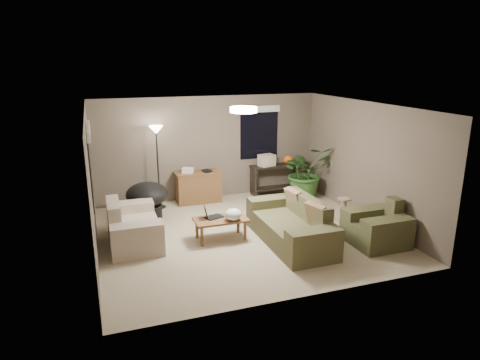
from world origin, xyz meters
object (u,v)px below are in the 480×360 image
object	(u,v)px
papasan_chair	(147,198)
cat_scratching_post	(344,211)
main_sofa	(292,227)
desk	(199,187)
houseplant	(306,178)
floor_lamp	(157,140)
armchair	(377,228)
loveseat	(132,228)
coffee_table	(221,222)
console_table	(275,177)

from	to	relation	value
papasan_chair	cat_scratching_post	size ratio (longest dim) A/B	2.06
main_sofa	desk	bearing A→B (deg)	110.99
houseplant	cat_scratching_post	bearing A→B (deg)	-89.00
floor_lamp	houseplant	size ratio (longest dim) A/B	1.44
floor_lamp	cat_scratching_post	distance (m)	4.39
main_sofa	armchair	size ratio (longest dim) A/B	2.20
floor_lamp	papasan_chair	bearing A→B (deg)	-118.83
loveseat	papasan_chair	bearing A→B (deg)	69.81
desk	main_sofa	bearing A→B (deg)	-69.01
armchair	floor_lamp	distance (m)	5.03
main_sofa	houseplant	distance (m)	2.77
coffee_table	floor_lamp	bearing A→B (deg)	110.14
loveseat	console_table	xyz separation A→B (m)	(3.77, 1.98, 0.14)
console_table	houseplant	bearing A→B (deg)	-46.09
coffee_table	console_table	world-z (taller)	console_table
loveseat	papasan_chair	xyz separation A→B (m)	(0.44, 1.21, 0.17)
desk	cat_scratching_post	size ratio (longest dim) A/B	2.20
coffee_table	houseplant	size ratio (longest dim) A/B	0.75
main_sofa	houseplant	xyz separation A→B (m)	(1.48, 2.32, 0.22)
floor_lamp	main_sofa	bearing A→B (deg)	-53.48
coffee_table	cat_scratching_post	world-z (taller)	cat_scratching_post
loveseat	desk	bearing A→B (deg)	47.92
main_sofa	coffee_table	xyz separation A→B (m)	(-1.24, 0.54, 0.06)
armchair	cat_scratching_post	size ratio (longest dim) A/B	2.00
floor_lamp	houseplant	bearing A→B (deg)	-7.22
armchair	main_sofa	bearing A→B (deg)	158.03
papasan_chair	floor_lamp	bearing A→B (deg)	61.17
main_sofa	floor_lamp	size ratio (longest dim) A/B	1.15
armchair	papasan_chair	size ratio (longest dim) A/B	0.97
console_table	papasan_chair	bearing A→B (deg)	-167.02
cat_scratching_post	loveseat	bearing A→B (deg)	175.98
loveseat	console_table	distance (m)	4.26
papasan_chair	cat_scratching_post	distance (m)	4.21
desk	console_table	size ratio (longest dim) A/B	0.85
console_table	papasan_chair	size ratio (longest dim) A/B	1.26
coffee_table	armchair	bearing A→B (deg)	-22.81
houseplant	floor_lamp	bearing A→B (deg)	172.78
console_table	houseplant	xyz separation A→B (m)	(0.56, -0.58, 0.08)
main_sofa	console_table	xyz separation A→B (m)	(0.93, 2.90, 0.14)
armchair	floor_lamp	world-z (taller)	floor_lamp
main_sofa	houseplant	bearing A→B (deg)	57.45
console_table	houseplant	world-z (taller)	houseplant
loveseat	papasan_chair	world-z (taller)	loveseat
main_sofa	cat_scratching_post	distance (m)	1.64
desk	floor_lamp	size ratio (longest dim) A/B	0.58
houseplant	cat_scratching_post	xyz separation A→B (m)	(0.03, -1.70, -0.30)
main_sofa	armchair	world-z (taller)	same
console_table	cat_scratching_post	xyz separation A→B (m)	(0.59, -2.28, -0.22)
loveseat	floor_lamp	xyz separation A→B (m)	(0.80, 1.85, 1.30)
papasan_chair	houseplant	bearing A→B (deg)	2.80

